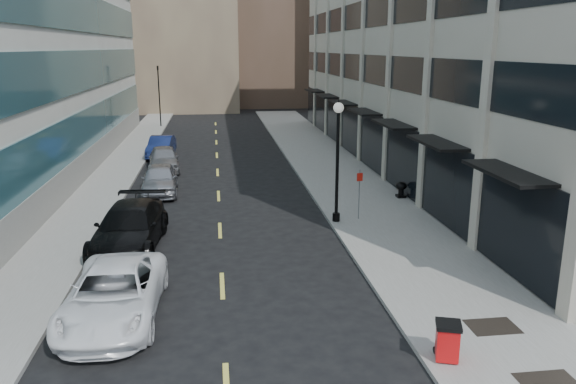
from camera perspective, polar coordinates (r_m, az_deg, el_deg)
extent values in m
cube|color=gray|center=(31.76, 6.58, 0.18)|extent=(5.00, 80.00, 0.15)
cube|color=gray|center=(31.51, -18.98, -0.64)|extent=(3.00, 80.00, 0.15)
cube|color=#B8AE9C|center=(40.62, 18.08, 15.40)|extent=(14.00, 46.00, 18.00)
cube|color=black|center=(38.65, 7.81, 5.62)|extent=(0.18, 46.00, 3.60)
cube|color=black|center=(38.22, 8.06, 12.30)|extent=(0.12, 46.00, 1.80)
cube|color=black|center=(38.26, 8.26, 17.54)|extent=(0.12, 46.00, 1.80)
cube|color=#B8AE9C|center=(22.28, 20.31, 16.54)|extent=(0.35, 0.60, 18.00)
cube|color=#B8AE9C|center=(27.76, 14.43, 16.39)|extent=(0.35, 0.60, 18.00)
cube|color=#B8AE9C|center=(33.41, 10.52, 16.20)|extent=(0.35, 0.60, 18.00)
cube|color=#B8AE9C|center=(39.17, 7.75, 16.02)|extent=(0.35, 0.60, 18.00)
cube|color=#B8AE9C|center=(45.00, 5.70, 15.86)|extent=(0.35, 0.60, 18.00)
cube|color=#B8AE9C|center=(50.86, 4.13, 15.73)|extent=(0.35, 0.60, 18.00)
cube|color=#B8AE9C|center=(56.75, 2.88, 15.62)|extent=(0.35, 0.60, 18.00)
cube|color=black|center=(19.70, 21.31, 1.86)|extent=(1.30, 4.00, 0.12)
cube|color=black|center=(25.02, 14.82, 4.88)|extent=(1.30, 4.00, 0.12)
cube|color=black|center=(30.60, 10.62, 6.79)|extent=(1.30, 4.00, 0.12)
cube|color=black|center=(36.31, 7.71, 8.08)|extent=(1.30, 4.00, 0.12)
cube|color=black|center=(42.10, 5.58, 9.01)|extent=(1.30, 4.00, 0.12)
cube|color=black|center=(47.94, 3.97, 9.71)|extent=(1.30, 4.00, 0.12)
cube|color=black|center=(53.82, 2.70, 10.25)|extent=(1.30, 4.00, 0.12)
cube|color=gray|center=(38.32, -19.23, 3.20)|extent=(0.20, 46.00, 1.80)
cube|color=#2E616B|center=(37.99, -19.51, 6.30)|extent=(0.14, 45.60, 2.40)
cube|color=#2E616B|center=(37.70, -19.96, 11.56)|extent=(0.14, 45.60, 2.40)
cube|color=#2E616B|center=(37.74, -20.43, 16.86)|extent=(0.14, 45.60, 2.40)
cube|color=#958261|center=(88.99, -17.12, 15.90)|extent=(12.00, 14.00, 22.00)
cube|color=#B8AE9C|center=(77.99, 6.19, 15.98)|extent=(10.00, 14.00, 20.00)
cube|color=black|center=(15.36, 24.99, -17.16)|extent=(1.40, 1.00, 0.01)
cube|color=black|center=(17.45, 20.05, -12.71)|extent=(1.40, 1.00, 0.01)
cube|color=#D8CC4C|center=(19.50, -6.70, -9.40)|extent=(0.15, 2.20, 0.01)
cube|color=#D8CC4C|center=(25.11, -6.93, -3.88)|extent=(0.15, 2.20, 0.01)
cube|color=#D8CC4C|center=(30.86, -7.07, -0.39)|extent=(0.15, 2.20, 0.01)
cube|color=#D8CC4C|center=(36.69, -7.17, 2.00)|extent=(0.15, 2.20, 0.01)
cube|color=#D8CC4C|center=(42.57, -7.24, 3.73)|extent=(0.15, 2.20, 0.01)
cube|color=#D8CC4C|center=(48.48, -7.29, 5.04)|extent=(0.15, 2.20, 0.01)
cube|color=#D8CC4C|center=(54.41, -7.34, 6.06)|extent=(0.15, 2.20, 0.01)
cube|color=#D8CC4C|center=(60.36, -7.37, 6.89)|extent=(0.15, 2.20, 0.01)
cylinder|color=black|center=(58.30, -12.94, 9.34)|extent=(0.12, 0.12, 6.00)
imported|color=black|center=(58.13, -13.11, 12.27)|extent=(0.66, 0.66, 1.98)
imported|color=white|center=(17.63, -17.27, -9.87)|extent=(2.79, 5.79, 1.59)
imported|color=black|center=(23.41, -15.79, -3.47)|extent=(2.89, 6.18, 1.75)
imported|color=gray|center=(31.79, -12.91, 1.29)|extent=(2.12, 4.84, 1.62)
imported|color=navy|center=(42.63, -12.76, 4.52)|extent=(1.95, 4.68, 1.51)
imported|color=gray|center=(37.67, -12.49, 3.33)|extent=(2.39, 4.90, 1.61)
cube|color=red|center=(15.24, 15.89, -14.44)|extent=(0.70, 0.70, 0.89)
cube|color=black|center=(15.02, 16.01, -12.86)|extent=(0.79, 0.79, 0.11)
cylinder|color=black|center=(15.60, 14.73, -15.29)|extent=(0.05, 0.20, 0.20)
cylinder|color=black|center=(15.73, 15.98, -15.12)|extent=(0.05, 0.20, 0.20)
cylinder|color=black|center=(25.78, 4.91, -2.55)|extent=(0.33, 0.33, 0.38)
cylinder|color=black|center=(25.18, 5.03, 2.73)|extent=(0.15, 0.15, 4.80)
sphere|color=silver|center=(24.79, 5.16, 8.53)|extent=(0.46, 0.46, 0.46)
cone|color=black|center=(24.76, 5.17, 9.13)|extent=(0.13, 0.13, 0.19)
cylinder|color=slate|center=(25.95, 7.24, -0.25)|extent=(0.04, 0.04, 2.34)
cube|color=#B7160C|center=(25.74, 7.31, 1.52)|extent=(0.27, 0.07, 0.37)
cube|color=black|center=(30.36, 11.39, -0.41)|extent=(0.46, 0.46, 0.13)
cylinder|color=black|center=(30.29, 11.41, 0.06)|extent=(0.28, 0.28, 0.43)
ellipsoid|color=black|center=(30.22, 11.44, 0.62)|extent=(0.60, 0.60, 0.42)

